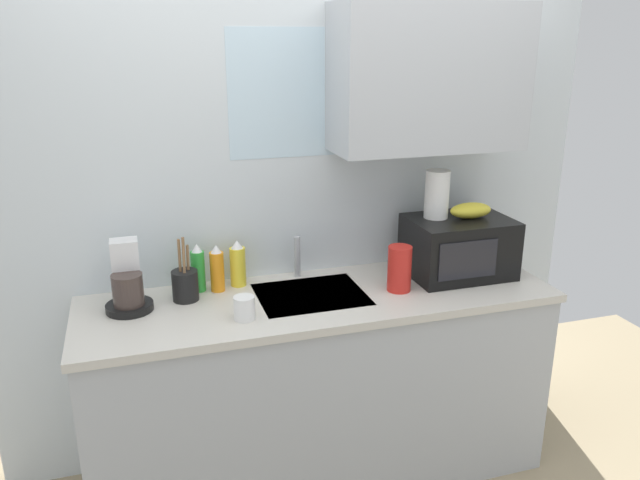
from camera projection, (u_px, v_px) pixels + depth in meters
kitchen_wall_assembly at (321, 175)px, 2.86m from camera, size 2.81×0.42×2.50m
counter_unit at (320, 384)px, 2.83m from camera, size 2.04×0.63×0.90m
sink_faucet at (297, 257)px, 2.87m from camera, size 0.03×0.03×0.19m
microwave at (458, 247)px, 2.89m from camera, size 0.46×0.35×0.27m
banana_bunch at (471, 210)px, 2.85m from camera, size 0.20×0.11×0.07m
paper_towel_roll at (437, 194)px, 2.83m from camera, size 0.11×0.11×0.22m
coffee_maker at (127, 284)px, 2.54m from camera, size 0.19×0.21×0.28m
dish_soap_bottle_yellow at (238, 264)px, 2.77m from camera, size 0.07×0.07×0.21m
dish_soap_bottle_orange at (217, 269)px, 2.71m from camera, size 0.06×0.06×0.21m
dish_soap_bottle_green at (198, 269)px, 2.71m from camera, size 0.06×0.06×0.22m
cereal_canister at (399, 269)px, 2.72m from camera, size 0.10×0.10×0.20m
mug_white at (244, 308)px, 2.45m from camera, size 0.08×0.08×0.09m
utensil_crock at (185, 284)px, 2.63m from camera, size 0.11×0.11×0.28m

